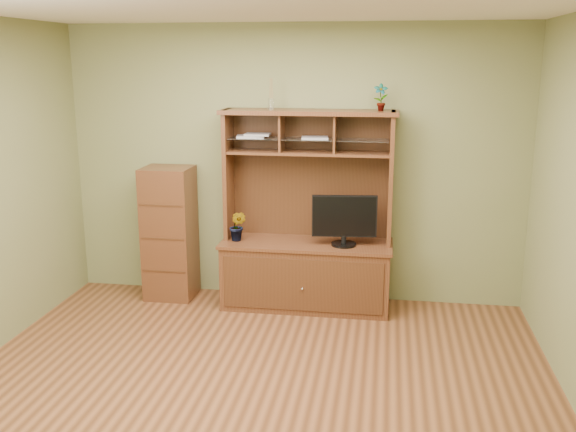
# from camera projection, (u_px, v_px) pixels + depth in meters

# --- Properties ---
(room) EXTENTS (4.54, 4.04, 2.74)m
(room) POSITION_uv_depth(u_px,v_px,m) (250.00, 211.00, 4.38)
(room) COLOR #512D17
(room) RESTS_ON ground
(media_hutch) EXTENTS (1.66, 0.61, 1.90)m
(media_hutch) POSITION_uv_depth(u_px,v_px,m) (307.00, 254.00, 6.21)
(media_hutch) COLOR #442113
(media_hutch) RESTS_ON room
(monitor) EXTENTS (0.61, 0.23, 0.48)m
(monitor) POSITION_uv_depth(u_px,v_px,m) (344.00, 219.00, 5.99)
(monitor) COLOR black
(monitor) RESTS_ON media_hutch
(orchid_plant) EXTENTS (0.19, 0.16, 0.29)m
(orchid_plant) POSITION_uv_depth(u_px,v_px,m) (238.00, 226.00, 6.17)
(orchid_plant) COLOR #20501B
(orchid_plant) RESTS_ON media_hutch
(top_plant) EXTENTS (0.14, 0.10, 0.25)m
(top_plant) POSITION_uv_depth(u_px,v_px,m) (381.00, 97.00, 5.83)
(top_plant) COLOR #275D20
(top_plant) RESTS_ON media_hutch
(reed_diffuser) EXTENTS (0.06, 0.06, 0.29)m
(reed_diffuser) POSITION_uv_depth(u_px,v_px,m) (271.00, 97.00, 5.98)
(reed_diffuser) COLOR silver
(reed_diffuser) RESTS_ON media_hutch
(magazines) EXTENTS (0.89, 0.23, 0.04)m
(magazines) POSITION_uv_depth(u_px,v_px,m) (273.00, 136.00, 6.07)
(magazines) COLOR #B3B2B7
(magazines) RESTS_ON media_hutch
(side_cabinet) EXTENTS (0.48, 0.43, 1.33)m
(side_cabinet) POSITION_uv_depth(u_px,v_px,m) (170.00, 233.00, 6.42)
(side_cabinet) COLOR #442113
(side_cabinet) RESTS_ON room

